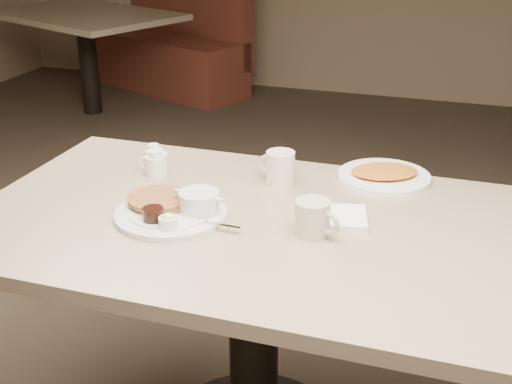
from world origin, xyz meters
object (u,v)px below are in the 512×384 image
(creamer_right, at_px, (154,158))
(coffee_mug_far, at_px, (280,168))
(creamer_left, at_px, (156,164))
(diner_table, at_px, (254,276))
(main_plate, at_px, (174,208))
(booth_back_left, at_px, (168,42))
(hash_plate, at_px, (384,175))
(coffee_mug_near, at_px, (313,217))

(creamer_right, bearing_deg, coffee_mug_far, 1.11)
(creamer_left, bearing_deg, coffee_mug_far, 8.02)
(diner_table, relative_size, creamer_left, 15.22)
(coffee_mug_far, distance_m, creamer_left, 0.38)
(diner_table, height_order, main_plate, main_plate)
(coffee_mug_far, xyz_separation_m, creamer_left, (-0.37, -0.05, -0.01))
(main_plate, relative_size, coffee_mug_far, 2.94)
(creamer_right, height_order, booth_back_left, booth_back_left)
(main_plate, bearing_deg, creamer_right, 124.96)
(booth_back_left, bearing_deg, main_plate, -64.36)
(main_plate, distance_m, booth_back_left, 4.05)
(diner_table, relative_size, main_plate, 3.96)
(creamer_left, relative_size, booth_back_left, 0.05)
(main_plate, relative_size, creamer_left, 3.84)
(hash_plate, bearing_deg, diner_table, -126.36)
(coffee_mug_near, bearing_deg, booth_back_left, 120.29)
(booth_back_left, bearing_deg, coffee_mug_far, -59.79)
(diner_table, bearing_deg, booth_back_left, 118.50)
(coffee_mug_near, bearing_deg, creamer_right, 154.33)
(coffee_mug_near, distance_m, coffee_mug_far, 0.33)
(creamer_left, relative_size, hash_plate, 0.27)
(creamer_right, bearing_deg, hash_plate, 11.59)
(coffee_mug_near, distance_m, booth_back_left, 4.21)
(coffee_mug_near, xyz_separation_m, creamer_left, (-0.54, 0.23, -0.01))
(diner_table, height_order, creamer_right, creamer_right)
(main_plate, height_order, creamer_left, creamer_left)
(diner_table, relative_size, coffee_mug_near, 11.00)
(coffee_mug_near, height_order, creamer_left, coffee_mug_near)
(main_plate, bearing_deg, coffee_mug_far, 55.78)
(creamer_left, bearing_deg, hash_plate, 15.75)
(main_plate, height_order, creamer_right, creamer_right)
(coffee_mug_far, bearing_deg, diner_table, -89.06)
(coffee_mug_far, bearing_deg, coffee_mug_near, -58.81)
(diner_table, distance_m, coffee_mug_far, 0.33)
(coffee_mug_near, relative_size, creamer_left, 1.38)
(hash_plate, relative_size, booth_back_left, 0.19)
(coffee_mug_near, xyz_separation_m, booth_back_left, (-2.12, 3.62, -0.39))
(diner_table, height_order, coffee_mug_near, coffee_mug_near)
(main_plate, distance_m, coffee_mug_near, 0.37)
(creamer_right, bearing_deg, main_plate, -55.04)
(main_plate, relative_size, booth_back_left, 0.19)
(coffee_mug_near, bearing_deg, diner_table, 168.80)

